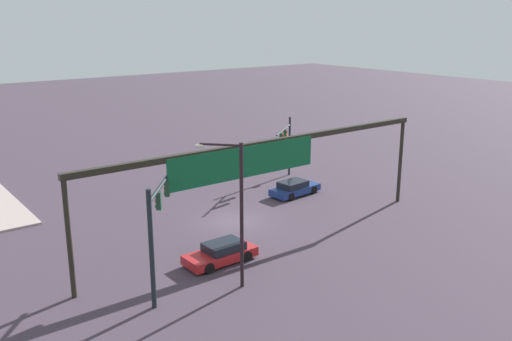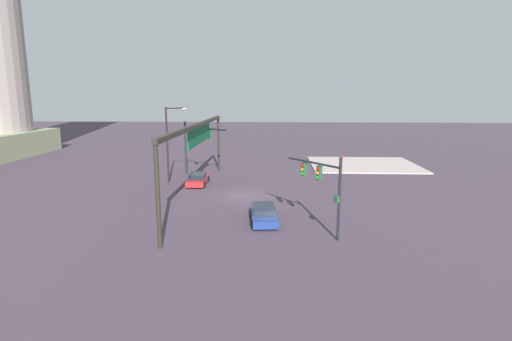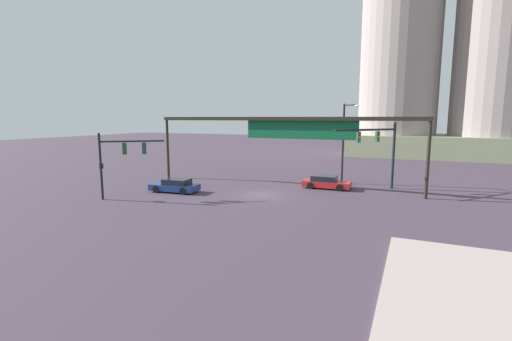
# 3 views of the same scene
# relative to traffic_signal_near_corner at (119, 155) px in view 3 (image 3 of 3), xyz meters

# --- Properties ---
(ground_plane) EXTENTS (202.17, 202.17, 0.00)m
(ground_plane) POSITION_rel_traffic_signal_near_corner_xyz_m (10.00, 6.09, -3.62)
(ground_plane) COLOR #423544
(traffic_signal_near_corner) EXTENTS (4.39, 3.22, 5.42)m
(traffic_signal_near_corner) POSITION_rel_traffic_signal_near_corner_xyz_m (0.00, 0.00, 0.00)
(traffic_signal_near_corner) COLOR black
(traffic_signal_near_corner) RESTS_ON ground
(traffic_signal_opposite_side) EXTENTS (4.63, 5.56, 6.24)m
(traffic_signal_opposite_side) POSITION_rel_traffic_signal_near_corner_xyz_m (19.07, 12.33, 0.64)
(traffic_signal_opposite_side) COLOR black
(traffic_signal_opposite_side) RESTS_ON ground
(streetlamp_curved_arm) EXTENTS (1.88, 2.01, 8.00)m
(streetlamp_curved_arm) POSITION_rel_traffic_signal_near_corner_xyz_m (15.52, 14.31, 1.04)
(streetlamp_curved_arm) COLOR black
(streetlamp_curved_arm) RESTS_ON ground
(overhead_sign_gantry) EXTENTS (26.45, 0.43, 6.72)m
(overhead_sign_gantry) POSITION_rel_traffic_signal_near_corner_xyz_m (10.58, 10.25, 2.10)
(overhead_sign_gantry) COLOR black
(overhead_sign_gantry) RESTS_ON ground
(sedan_car_approaching) EXTENTS (4.43, 1.97, 1.21)m
(sedan_car_approaching) POSITION_rel_traffic_signal_near_corner_xyz_m (14.49, 11.22, -3.04)
(sedan_car_approaching) COLOR red
(sedan_car_approaching) RESTS_ON ground
(sedan_car_waiting_far) EXTENTS (4.52, 2.21, 1.21)m
(sedan_car_waiting_far) POSITION_rel_traffic_signal_near_corner_xyz_m (2.46, 4.00, -3.04)
(sedan_car_waiting_far) COLOR navy
(sedan_car_waiting_far) RESTS_ON ground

